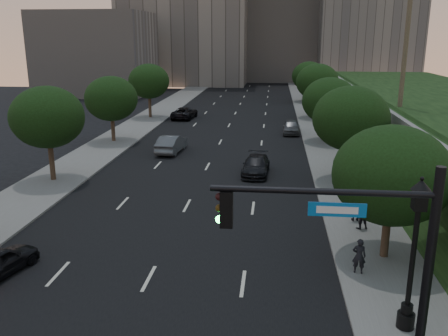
# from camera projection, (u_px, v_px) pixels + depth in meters

# --- Properties ---
(road_surface) EXTENTS (16.00, 140.00, 0.02)m
(road_surface) POSITION_uv_depth(u_px,v_px,m) (218.00, 147.00, 43.99)
(road_surface) COLOR black
(road_surface) RESTS_ON ground
(sidewalk_right) EXTENTS (4.50, 140.00, 0.15)m
(sidewalk_right) POSITION_uv_depth(u_px,v_px,m) (330.00, 149.00, 42.94)
(sidewalk_right) COLOR slate
(sidewalk_right) RESTS_ON ground
(sidewalk_left) EXTENTS (4.50, 140.00, 0.15)m
(sidewalk_left) POSITION_uv_depth(u_px,v_px,m) (111.00, 144.00, 45.01)
(sidewalk_left) COLOR slate
(sidewalk_left) RESTS_ON ground
(parapet_wall) EXTENTS (0.35, 90.00, 0.70)m
(parapet_wall) POSITION_uv_depth(u_px,v_px,m) (375.00, 105.00, 39.55)
(parapet_wall) COLOR slate
(parapet_wall) RESTS_ON embankment
(office_block_left) EXTENTS (26.00, 20.00, 32.00)m
(office_block_left) POSITION_uv_depth(u_px,v_px,m) (186.00, 7.00, 100.51)
(office_block_left) COLOR gray
(office_block_left) RESTS_ON ground
(office_block_mid) EXTENTS (22.00, 18.00, 26.00)m
(office_block_mid) POSITION_uv_depth(u_px,v_px,m) (280.00, 22.00, 108.88)
(office_block_mid) COLOR #A19C94
(office_block_mid) RESTS_ON ground
(office_block_filler) EXTENTS (18.00, 16.00, 14.00)m
(office_block_filler) POSITION_uv_depth(u_px,v_px,m) (97.00, 53.00, 83.06)
(office_block_filler) COLOR #A19C94
(office_block_filler) RESTS_ON ground
(tree_right_a) EXTENTS (5.20, 5.20, 6.24)m
(tree_right_a) POSITION_uv_depth(u_px,v_px,m) (392.00, 175.00, 20.80)
(tree_right_a) COLOR #38281C
(tree_right_a) RESTS_ON ground
(tree_right_b) EXTENTS (5.20, 5.20, 6.74)m
(tree_right_b) POSITION_uv_depth(u_px,v_px,m) (351.00, 119.00, 32.16)
(tree_right_b) COLOR #38281C
(tree_right_b) RESTS_ON ground
(tree_right_c) EXTENTS (5.20, 5.20, 6.24)m
(tree_right_c) POSITION_uv_depth(u_px,v_px,m) (330.00, 101.00, 44.75)
(tree_right_c) COLOR #38281C
(tree_right_c) RESTS_ON ground
(tree_right_d) EXTENTS (5.20, 5.20, 6.74)m
(tree_right_d) POSITION_uv_depth(u_px,v_px,m) (317.00, 82.00, 58.03)
(tree_right_d) COLOR #38281C
(tree_right_d) RESTS_ON ground
(tree_right_e) EXTENTS (5.20, 5.20, 6.24)m
(tree_right_e) POSITION_uv_depth(u_px,v_px,m) (309.00, 76.00, 72.53)
(tree_right_e) COLOR #38281C
(tree_right_e) RESTS_ON ground
(tree_left_b) EXTENTS (5.00, 5.00, 6.71)m
(tree_left_b) POSITION_uv_depth(u_px,v_px,m) (47.00, 117.00, 32.31)
(tree_left_b) COLOR #38281C
(tree_left_b) RESTS_ON ground
(tree_left_c) EXTENTS (5.00, 5.00, 6.34)m
(tree_left_c) POSITION_uv_depth(u_px,v_px,m) (111.00, 99.00, 44.86)
(tree_left_c) COLOR #38281C
(tree_left_c) RESTS_ON ground
(tree_left_d) EXTENTS (5.00, 5.00, 6.71)m
(tree_left_d) POSITION_uv_depth(u_px,v_px,m) (149.00, 81.00, 58.17)
(tree_left_d) COLOR #38281C
(tree_left_d) RESTS_ON ground
(traffic_signal_mast) EXTENTS (5.68, 0.56, 7.00)m
(traffic_signal_mast) POSITION_uv_depth(u_px,v_px,m) (380.00, 292.00, 11.95)
(traffic_signal_mast) COLOR black
(traffic_signal_mast) RESTS_ON ground
(street_lamp) EXTENTS (0.64, 0.64, 5.62)m
(street_lamp) POSITION_uv_depth(u_px,v_px,m) (412.00, 262.00, 15.80)
(street_lamp) COLOR black
(street_lamp) RESTS_ON ground
(sedan_mid_left) EXTENTS (2.03, 4.88, 1.57)m
(sedan_mid_left) POSITION_uv_depth(u_px,v_px,m) (171.00, 144.00, 41.70)
(sedan_mid_left) COLOR #52565A
(sedan_mid_left) RESTS_ON ground
(sedan_far_left) EXTENTS (2.85, 5.34, 1.43)m
(sedan_far_left) POSITION_uv_depth(u_px,v_px,m) (185.00, 113.00, 58.91)
(sedan_far_left) COLOR black
(sedan_far_left) RESTS_ON ground
(sedan_near_right) EXTENTS (2.10, 4.70, 1.34)m
(sedan_near_right) POSITION_uv_depth(u_px,v_px,m) (256.00, 165.00, 35.11)
(sedan_near_right) COLOR black
(sedan_near_right) RESTS_ON ground
(sedan_far_right) EXTENTS (1.82, 4.32, 1.46)m
(sedan_far_right) POSITION_uv_depth(u_px,v_px,m) (291.00, 127.00, 49.76)
(sedan_far_right) COLOR #53565A
(sedan_far_right) RESTS_ON ground
(pedestrian_a) EXTENTS (0.62, 0.45, 1.56)m
(pedestrian_a) POSITION_uv_depth(u_px,v_px,m) (359.00, 256.00, 20.07)
(pedestrian_a) COLOR black
(pedestrian_a) RESTS_ON sidewalk_right
(pedestrian_b) EXTENTS (0.90, 0.77, 1.60)m
(pedestrian_b) POSITION_uv_depth(u_px,v_px,m) (361.00, 214.00, 24.74)
(pedestrian_b) COLOR black
(pedestrian_b) RESTS_ON sidewalk_right
(pedestrian_c) EXTENTS (1.04, 0.53, 1.71)m
(pedestrian_c) POSITION_uv_depth(u_px,v_px,m) (357.00, 206.00, 25.73)
(pedestrian_c) COLOR black
(pedestrian_c) RESTS_ON sidewalk_right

